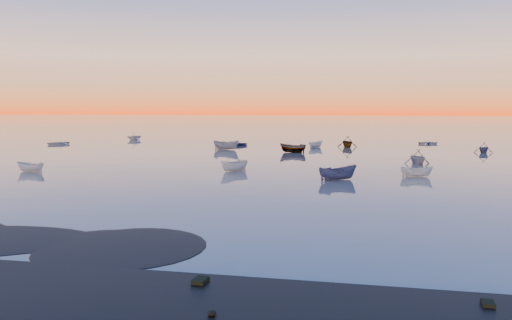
% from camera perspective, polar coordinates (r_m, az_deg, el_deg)
% --- Properties ---
extents(ground, '(600.00, 600.00, 0.00)m').
position_cam_1_polar(ground, '(123.32, 4.98, 2.82)').
color(ground, '#70665D').
rests_on(ground, ground).
extents(mud_lobes, '(140.00, 6.00, 0.07)m').
position_cam_1_polar(mud_lobes, '(26.35, -20.96, -9.66)').
color(mud_lobes, black).
rests_on(mud_lobes, ground).
extents(moored_fleet, '(124.00, 58.00, 1.20)m').
position_cam_1_polar(moored_fleet, '(76.91, 1.04, 0.88)').
color(moored_fleet, silver).
rests_on(moored_fleet, ground).
extents(boat_near_center, '(3.44, 4.34, 1.39)m').
position_cam_1_polar(boat_near_center, '(48.49, 9.30, -2.27)').
color(boat_near_center, navy).
rests_on(boat_near_center, ground).
extents(boat_near_right, '(4.22, 2.76, 1.36)m').
position_cam_1_polar(boat_near_right, '(64.62, 17.98, -0.41)').
color(boat_near_right, gray).
rests_on(boat_near_right, ground).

